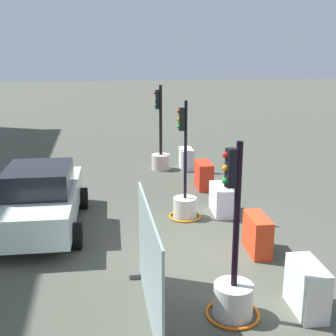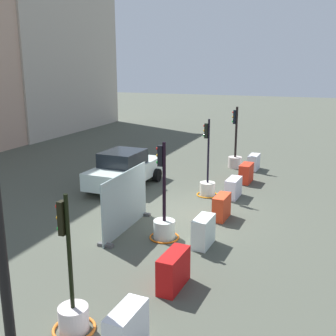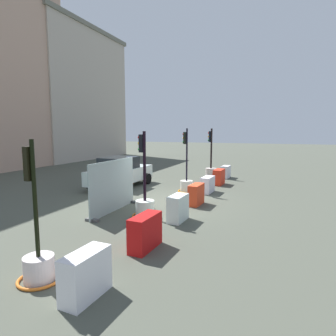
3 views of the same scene
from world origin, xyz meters
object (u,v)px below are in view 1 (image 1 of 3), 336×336
object	(u,v)px
construction_barrier_3	(257,234)
construction_barrier_6	(186,159)
traffic_light_3	(161,154)
construction_barrier_5	(204,175)
car_white_van	(41,198)
construction_barrier_4	(221,200)
traffic_light_1	(233,289)
traffic_light_2	(185,202)
construction_barrier_2	(307,288)

from	to	relation	value
construction_barrier_3	construction_barrier_6	xyz separation A→B (m)	(7.51, 0.10, -0.04)
traffic_light_3	construction_barrier_6	xyz separation A→B (m)	(-0.06, -1.01, -0.20)
traffic_light_3	construction_barrier_3	xyz separation A→B (m)	(-7.57, -1.11, -0.16)
construction_barrier_5	construction_barrier_6	bearing A→B (deg)	1.48
traffic_light_3	construction_barrier_3	bearing A→B (deg)	-171.64
construction_barrier_6	car_white_van	distance (m)	7.20
construction_barrier_4	construction_barrier_5	xyz separation A→B (m)	(2.39, -0.09, 0.04)
traffic_light_1	construction_barrier_5	distance (m)	7.36
traffic_light_2	construction_barrier_5	world-z (taller)	traffic_light_2
traffic_light_1	construction_barrier_6	distance (m)	9.88
construction_barrier_2	car_white_van	xyz separation A→B (m)	(4.64, 5.02, 0.37)
traffic_light_2	construction_barrier_2	world-z (taller)	traffic_light_2
traffic_light_1	construction_barrier_4	world-z (taller)	traffic_light_1
construction_barrier_6	construction_barrier_2	bearing A→B (deg)	-179.33
traffic_light_2	construction_barrier_6	distance (m)	5.21
traffic_light_1	construction_barrier_3	world-z (taller)	traffic_light_1
traffic_light_2	construction_barrier_4	bearing A→B (deg)	-82.29
traffic_light_2	car_white_van	xyz separation A→B (m)	(-0.16, 3.81, 0.37)
construction_barrier_4	construction_barrier_2	bearing A→B (deg)	-178.38
traffic_light_1	construction_barrier_5	xyz separation A→B (m)	(7.25, -1.27, -0.06)
traffic_light_3	construction_barrier_6	bearing A→B (deg)	-93.24
traffic_light_1	construction_barrier_6	bearing A→B (deg)	-7.00
traffic_light_2	construction_barrier_5	distance (m)	2.79
construction_barrier_3	traffic_light_2	bearing A→B (deg)	26.40
traffic_light_1	car_white_van	world-z (taller)	traffic_light_1
construction_barrier_4	traffic_light_3	bearing A→B (deg)	11.19
traffic_light_3	construction_barrier_3	size ratio (longest dim) A/B	3.13
construction_barrier_2	construction_barrier_3	size ratio (longest dim) A/B	0.97
construction_barrier_3	construction_barrier_4	distance (m)	2.56
construction_barrier_2	construction_barrier_4	distance (m)	4.95
construction_barrier_5	car_white_van	world-z (taller)	car_white_van
traffic_light_2	traffic_light_3	bearing A→B (deg)	-0.98
traffic_light_2	construction_barrier_5	bearing A→B (deg)	-24.69
traffic_light_3	construction_barrier_2	xyz separation A→B (m)	(-9.95, -1.13, -0.14)
construction_barrier_3	traffic_light_1	bearing A→B (deg)	150.45
traffic_light_3	construction_barrier_5	world-z (taller)	traffic_light_3
traffic_light_3	construction_barrier_3	distance (m)	7.65
traffic_light_1	traffic_light_2	bearing A→B (deg)	-1.26
construction_barrier_2	construction_barrier_5	world-z (taller)	construction_barrier_2
traffic_light_2	construction_barrier_3	size ratio (longest dim) A/B	3.11
construction_barrier_4	construction_barrier_5	distance (m)	2.39
construction_barrier_2	construction_barrier_6	distance (m)	9.89
traffic_light_2	construction_barrier_2	distance (m)	4.95
traffic_light_3	construction_barrier_5	distance (m)	2.83
construction_barrier_3	construction_barrier_4	size ratio (longest dim) A/B	0.91
construction_barrier_3	traffic_light_3	bearing A→B (deg)	8.36
traffic_light_2	construction_barrier_4	distance (m)	1.09
traffic_light_1	construction_barrier_4	bearing A→B (deg)	-13.66
construction_barrier_3	car_white_van	distance (m)	5.50
traffic_light_1	construction_barrier_4	xyz separation A→B (m)	(4.86, -1.18, -0.10)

